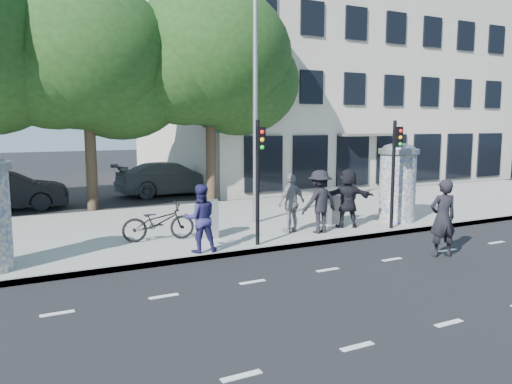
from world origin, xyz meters
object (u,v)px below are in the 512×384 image
car_right (172,178)px  bicycle (158,222)px  ped_f (348,198)px  car_mid (4,191)px  ad_column_right (398,181)px  street_lamp (256,82)px  traffic_pole_near (259,169)px  ped_c (200,218)px  cabinet_right (332,206)px  traffic_pole_far (395,163)px  man_road (443,218)px  ped_d (320,202)px  ped_e (292,203)px  cabinet_left (209,219)px

car_right → bicycle: bearing=158.4°
ped_f → car_mid: bearing=-20.6°
ad_column_right → street_lamp: size_ratio=0.33×
ped_f → car_mid: size_ratio=0.39×
traffic_pole_near → car_mid: traffic_pole_near is taller
car_mid → ped_c: bearing=-150.3°
traffic_pole_near → cabinet_right: 4.19m
traffic_pole_far → traffic_pole_near: bearing=180.0°
ad_column_right → car_mid: size_ratio=0.55×
ped_f → man_road: size_ratio=0.93×
street_lamp → ped_d: street_lamp is taller
traffic_pole_far → cabinet_right: bearing=128.0°
street_lamp → ped_e: street_lamp is taller
ped_d → bicycle: size_ratio=0.94×
car_right → ped_c: bearing=163.9°
ad_column_right → traffic_pole_far: 1.52m
ped_c → cabinet_left: 1.73m
man_road → bicycle: 7.71m
ad_column_right → man_road: size_ratio=1.31×
ped_e → car_right: (-0.35, 10.72, -0.25)m
car_right → traffic_pole_far: bearing=-165.3°
ped_f → car_right: 11.17m
cabinet_right → cabinet_left: bearing=164.7°
cabinet_left → car_mid: car_mid is taller
traffic_pole_far → street_lamp: (-3.40, 2.84, 2.56)m
ped_c → ped_f: bearing=-162.5°
ped_e → bicycle: bearing=-25.7°
traffic_pole_near → ped_f: 3.91m
traffic_pole_far → car_right: (-3.47, 11.75, -1.43)m
man_road → ped_c: bearing=-10.8°
traffic_pole_near → ped_e: traffic_pole_near is taller
traffic_pole_far → bicycle: 7.45m
cabinet_left → ped_e: bearing=7.2°
ad_column_right → bicycle: bearing=173.7°
ad_column_right → ped_e: (-4.12, 0.12, -0.49)m
cabinet_left → cabinet_right: 4.41m
traffic_pole_far → ped_f: bearing=144.4°
ad_column_right → ped_f: size_ratio=1.40×
street_lamp → car_mid: size_ratio=1.66×
traffic_pole_far → ped_c: size_ratio=1.93×
car_right → ped_d: bearing=-176.4°
ped_c → bicycle: size_ratio=0.87×
ped_e → traffic_pole_near: bearing=16.9°
bicycle → traffic_pole_near: bearing=-121.6°
traffic_pole_far → cabinet_left: size_ratio=3.09×
car_mid → ad_column_right: bearing=-122.0°
bicycle → car_mid: 9.38m
street_lamp → ped_e: size_ratio=4.45×
ad_column_right → bicycle: size_ratio=1.30×
ped_d → cabinet_left: bearing=-21.1°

